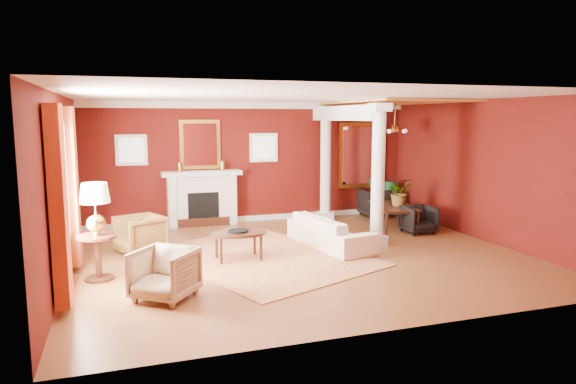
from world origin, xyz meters
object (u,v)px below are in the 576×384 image
object	(u,v)px
armchair_leopard	(140,233)
armchair_stripe	(164,271)
sofa	(331,226)
coffee_table	(238,234)
side_table	(96,215)
dining_table	(395,210)

from	to	relation	value
armchair_leopard	armchair_stripe	size ratio (longest dim) A/B	1.01
sofa	armchair_stripe	xyz separation A→B (m)	(-3.36, -1.97, -0.02)
sofa	coffee_table	bearing A→B (deg)	90.49
side_table	coffee_table	bearing A→B (deg)	10.00
armchair_stripe	coffee_table	distance (m)	2.15
dining_table	side_table	bearing A→B (deg)	120.25
coffee_table	dining_table	world-z (taller)	dining_table
sofa	dining_table	bearing A→B (deg)	-71.34
armchair_leopard	side_table	bearing A→B (deg)	-49.62
armchair_stripe	dining_table	bearing A→B (deg)	67.89
armchair_leopard	dining_table	xyz separation A→B (m)	(5.65, 0.49, 0.02)
armchair_stripe	dining_table	distance (m)	6.25
armchair_leopard	dining_table	bearing A→B (deg)	71.26
coffee_table	dining_table	xyz separation A→B (m)	(4.00, 1.49, -0.05)
armchair_stripe	coffee_table	xyz separation A→B (m)	(1.42, 1.61, 0.07)
sofa	dining_table	xyz separation A→B (m)	(2.06, 1.13, 0.01)
armchair_leopard	coffee_table	xyz separation A→B (m)	(1.65, -1.00, 0.07)
coffee_table	dining_table	bearing A→B (deg)	20.47
armchair_stripe	side_table	xyz separation A→B (m)	(-0.91, 1.20, 0.64)
coffee_table	dining_table	distance (m)	4.27
sofa	side_table	xyz separation A→B (m)	(-4.27, -0.77, 0.62)
armchair_leopard	dining_table	world-z (taller)	dining_table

